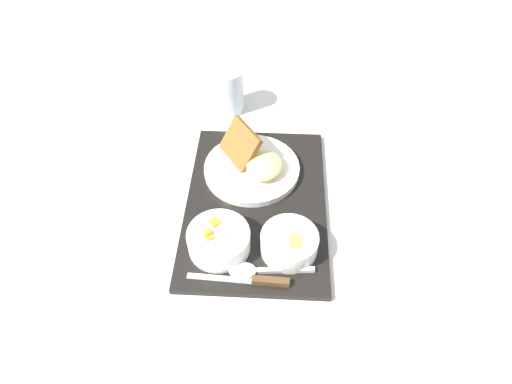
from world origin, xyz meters
name	(u,v)px	position (x,y,z in m)	size (l,w,h in m)	color
ground_plane	(256,205)	(0.00, 0.00, 0.00)	(4.00, 4.00, 0.00)	silver
serving_tray	(256,203)	(0.00, 0.00, 0.01)	(0.45, 0.30, 0.01)	black
bowl_salad	(219,239)	(-0.12, 0.07, 0.04)	(0.12, 0.12, 0.05)	white
bowl_soup	(289,242)	(-0.12, -0.07, 0.04)	(0.11, 0.11, 0.05)	white
plate_main	(253,166)	(0.09, 0.01, 0.03)	(0.22, 0.22, 0.09)	white
knife	(258,281)	(-0.20, -0.01, 0.02)	(0.02, 0.19, 0.01)	silver
spoon	(254,270)	(-0.18, 0.00, 0.02)	(0.04, 0.16, 0.01)	silver
glass_water	(229,92)	(0.33, 0.08, 0.05)	(0.08, 0.08, 0.12)	silver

